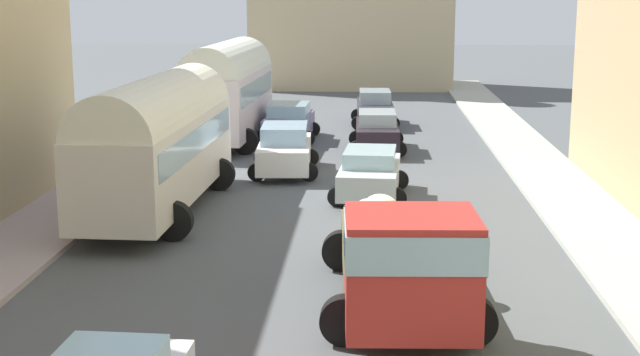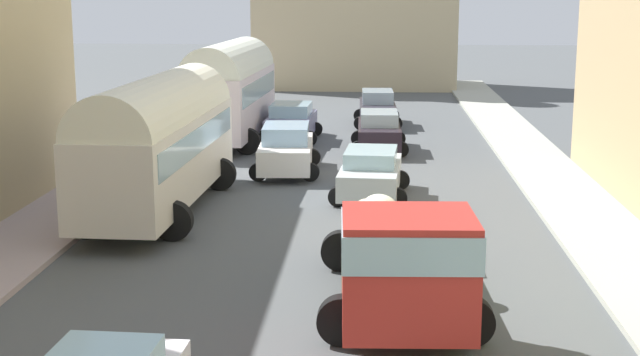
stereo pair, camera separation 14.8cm
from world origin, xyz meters
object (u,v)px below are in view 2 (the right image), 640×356
object	(u,v)px
cargo_truck_1	(401,257)
car_5	(291,122)
car_0	(371,173)
car_2	(377,108)
car_4	(286,149)
parked_bus_1	(159,138)
car_1	(379,131)
parked_bus_2	(230,87)

from	to	relation	value
cargo_truck_1	car_5	distance (m)	21.07
car_0	car_2	world-z (taller)	car_2
car_4	parked_bus_1	bearing A→B (deg)	-117.90
car_2	car_5	world-z (taller)	car_2
car_1	car_5	size ratio (longest dim) A/B	1.03
parked_bus_2	car_1	distance (m)	6.43
car_1	car_2	world-z (taller)	car_2
cargo_truck_1	car_2	distance (m)	25.08
car_1	car_2	distance (m)	6.72
parked_bus_1	car_1	size ratio (longest dim) A/B	2.30
parked_bus_1	cargo_truck_1	bearing A→B (deg)	-51.34
parked_bus_1	car_4	xyz separation A→B (m)	(3.00, 5.67, -1.29)
car_1	car_2	bearing A→B (deg)	90.58
car_5	car_0	bearing A→B (deg)	-71.90
parked_bus_2	car_4	xyz separation A→B (m)	(2.88, -6.03, -1.45)
parked_bus_1	car_1	bearing A→B (deg)	58.68
parked_bus_1	car_5	size ratio (longest dim) A/B	2.37
parked_bus_2	car_0	distance (m)	11.32
parked_bus_2	car_2	size ratio (longest dim) A/B	1.94
parked_bus_2	cargo_truck_1	bearing A→B (deg)	-72.04
car_0	car_4	world-z (taller)	car_4
parked_bus_1	car_2	bearing A→B (deg)	70.10
car_5	car_4	bearing A→B (deg)	-86.06
car_2	car_0	bearing A→B (deg)	-90.72
car_1	car_4	size ratio (longest dim) A/B	0.95
cargo_truck_1	car_1	bearing A→B (deg)	91.25
car_1	car_4	world-z (taller)	car_4
car_4	cargo_truck_1	bearing A→B (deg)	-75.57
cargo_truck_1	car_5	xyz separation A→B (m)	(-4.04, 20.67, -0.47)
car_0	car_1	bearing A→B (deg)	88.18
cargo_truck_1	car_5	size ratio (longest dim) A/B	1.84
cargo_truck_1	car_2	world-z (taller)	cargo_truck_1
cargo_truck_1	car_4	world-z (taller)	cargo_truck_1
parked_bus_2	parked_bus_1	bearing A→B (deg)	-90.57
parked_bus_2	cargo_truck_1	distance (m)	20.95
parked_bus_2	car_2	distance (m)	8.04
parked_bus_1	cargo_truck_1	size ratio (longest dim) A/B	1.29
car_0	car_1	world-z (taller)	car_1
car_2	car_5	bearing A→B (deg)	-129.03
car_4	car_5	distance (m)	6.80
parked_bus_2	car_5	distance (m)	2.94
car_4	car_5	size ratio (longest dim) A/B	1.09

